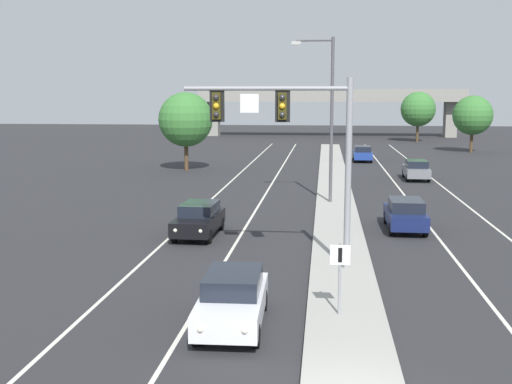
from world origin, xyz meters
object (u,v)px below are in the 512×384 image
Objects in this scene: overhead_signal_mast at (296,133)px; tree_far_right_a at (418,109)px; car_receding_grey at (416,170)px; street_lamp_median at (328,110)px; car_oncoming_white at (233,299)px; car_oncoming_black at (199,219)px; tree_far_right_b at (473,115)px; tree_far_left_b at (186,120)px; median_sign_post at (340,268)px; car_receding_navy at (405,214)px; car_receding_blue at (363,153)px.

tree_far_right_a is (14.34, 70.00, -0.59)m from overhead_signal_mast.
car_receding_grey is 42.98m from tree_far_right_a.
car_oncoming_white is at bearing -97.35° from street_lamp_median.
car_oncoming_black is 53.05m from tree_far_right_b.
street_lamp_median is 1.50× the size of tree_far_right_b.
tree_far_left_b is at bearing -123.68° from tree_far_right_a.
median_sign_post is at bearing -89.06° from street_lamp_median.
tree_far_right_a is at bearing 82.00° from car_receding_grey.
car_receding_navy is 0.62× the size of tree_far_right_a.
car_oncoming_black is at bearing -105.26° from car_receding_blue.
car_oncoming_black is 67.33m from tree_far_right_a.
median_sign_post is (1.60, -5.31, -3.70)m from overhead_signal_mast.
overhead_signal_mast reaches higher than tree_far_right_a.
street_lamp_median is 2.22× the size of car_oncoming_black.
car_oncoming_white is 77.93m from tree_far_right_a.
median_sign_post is 12.70m from car_oncoming_black.
car_receding_blue is 30.22m from tree_far_right_a.
median_sign_post is 33.62m from car_receding_grey.
car_oncoming_black is at bearing -122.20° from street_lamp_median.
street_lamp_median is at bearing -97.99° from car_receding_blue.
tree_far_right_a reaches higher than median_sign_post.
car_receding_navy is at bearing -61.85° from street_lamp_median.
median_sign_post is at bearing -105.88° from tree_far_right_b.
car_receding_grey is at bearing 73.68° from car_oncoming_white.
car_oncoming_white is at bearing -75.67° from tree_far_left_b.
tree_far_left_b is at bearing 103.63° from car_oncoming_black.
tree_far_left_b is (-19.58, 4.07, 3.73)m from car_receding_grey.
street_lamp_median is (1.26, 15.31, 0.50)m from overhead_signal_mast.
car_oncoming_black is 1.00× the size of car_receding_grey.
car_receding_blue is 0.67× the size of tree_far_right_b.
tree_far_left_b reaches higher than car_receding_blue.
car_receding_navy is (5.17, 8.02, -4.47)m from overhead_signal_mast.
street_lamp_median reaches higher than overhead_signal_mast.
car_oncoming_white is 35.23m from car_receding_grey.
tree_far_right_a is 17.24m from tree_far_right_b.
street_lamp_median is 2.22× the size of car_receding_grey.
overhead_signal_mast reaches higher than car_receding_grey.
car_oncoming_black is 25.70m from car_receding_grey.
car_receding_blue is (-3.45, 13.93, 0.00)m from car_receding_grey.
car_receding_blue is at bearing 74.74° from car_oncoming_black.
tree_far_right_a is at bearing 56.32° from tree_far_left_b.
car_oncoming_black and car_receding_grey have the same top height.
car_receding_navy is at bearing -106.15° from tree_far_right_b.
tree_far_right_a is (13.08, 54.68, -1.09)m from street_lamp_median.
street_lamp_median is at bearing 85.29° from overhead_signal_mast.
tree_far_right_a reaches higher than car_receding_blue.
street_lamp_median is 1.44× the size of tree_far_left_b.
median_sign_post is 0.22× the size of street_lamp_median.
median_sign_post is at bearing -99.60° from tree_far_right_a.
car_oncoming_white is 0.68× the size of tree_far_right_b.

